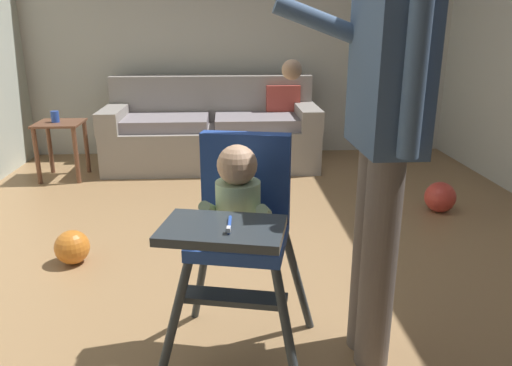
# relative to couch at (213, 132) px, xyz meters

# --- Properties ---
(ground) EXTENTS (6.06, 7.56, 0.10)m
(ground) POSITION_rel_couch_xyz_m (0.30, -2.49, -0.38)
(ground) COLOR #9A754D
(wall_far) EXTENTS (5.26, 0.06, 2.72)m
(wall_far) POSITION_rel_couch_xyz_m (0.30, 0.52, 1.03)
(wall_far) COLOR beige
(wall_far) RESTS_ON ground
(couch) EXTENTS (2.06, 0.86, 0.86)m
(couch) POSITION_rel_couch_xyz_m (0.00, 0.00, 0.00)
(couch) COLOR gray
(couch) RESTS_ON ground
(high_chair) EXTENTS (0.71, 0.81, 0.95)m
(high_chair) POSITION_rel_couch_xyz_m (0.18, -3.08, 0.33)
(high_chair) COLOR #2E353A
(high_chair) RESTS_ON ground
(adult_standing) EXTENTS (0.51, 0.49, 1.67)m
(adult_standing) POSITION_rel_couch_xyz_m (0.72, -3.07, 0.62)
(adult_standing) COLOR #665B55
(adult_standing) RESTS_ON ground
(toy_ball) EXTENTS (0.20, 0.20, 0.20)m
(toy_ball) POSITION_rel_couch_xyz_m (-0.79, -2.14, -0.23)
(toy_ball) COLOR orange
(toy_ball) RESTS_ON ground
(toy_ball_second) EXTENTS (0.23, 0.23, 0.23)m
(toy_ball_second) POSITION_rel_couch_xyz_m (1.73, -1.44, -0.22)
(toy_ball_second) COLOR #D13D33
(toy_ball_second) RESTS_ON ground
(side_table) EXTENTS (0.40, 0.40, 0.52)m
(side_table) POSITION_rel_couch_xyz_m (-1.36, -0.38, 0.05)
(side_table) COLOR brown
(side_table) RESTS_ON ground
(sippy_cup) EXTENTS (0.07, 0.07, 0.10)m
(sippy_cup) POSITION_rel_couch_xyz_m (-1.39, -0.38, 0.24)
(sippy_cup) COLOR #284CB7
(sippy_cup) RESTS_ON side_table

